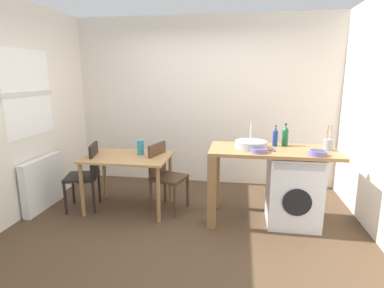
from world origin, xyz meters
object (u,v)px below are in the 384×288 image
object	(u,v)px
dining_table	(128,163)
mixing_bowl	(259,150)
bottle_tall_green	(275,137)
washing_machine	(293,189)
utensil_crock	(328,144)
chair_person_seat	(87,173)
colander	(317,153)
chair_opposite	(164,173)
vase	(141,147)
bottle_squat_brown	(285,136)

from	to	relation	value
dining_table	mixing_bowl	size ratio (longest dim) A/B	5.78
bottle_tall_green	dining_table	bearing A→B (deg)	-177.04
washing_machine	dining_table	bearing A→B (deg)	178.12
washing_machine	utensil_crock	bearing A→B (deg)	8.10
dining_table	washing_machine	size ratio (longest dim) A/B	1.28
chair_person_seat	colander	xyz separation A→B (m)	(2.85, -0.21, 0.44)
washing_machine	bottle_tall_green	xyz separation A→B (m)	(-0.23, 0.17, 0.61)
chair_opposite	mixing_bowl	distance (m)	1.32
chair_opposite	vase	xyz separation A→B (m)	(-0.33, 0.03, 0.33)
washing_machine	bottle_squat_brown	distance (m)	0.66
chair_person_seat	mixing_bowl	xyz separation A→B (m)	(2.22, -0.19, 0.44)
mixing_bowl	vase	size ratio (longest dim) A/B	0.97
chair_opposite	bottle_squat_brown	size ratio (longest dim) A/B	3.23
utensil_crock	bottle_tall_green	bearing A→B (deg)	169.08
chair_opposite	washing_machine	distance (m)	1.65
washing_machine	mixing_bowl	bearing A→B (deg)	-155.83
dining_table	chair_opposite	distance (m)	0.50
washing_machine	colander	size ratio (longest dim) A/B	4.30
washing_machine	vase	xyz separation A→B (m)	(-1.97, 0.17, 0.41)
colander	chair_person_seat	bearing A→B (deg)	175.88
chair_person_seat	bottle_squat_brown	distance (m)	2.63
dining_table	colander	xyz separation A→B (m)	(2.30, -0.29, 0.31)
bottle_tall_green	bottle_squat_brown	distance (m)	0.14
utensil_crock	dining_table	bearing A→B (deg)	179.61
dining_table	vase	size ratio (longest dim) A/B	5.58
chair_opposite	colander	distance (m)	1.91
bottle_tall_green	utensil_crock	xyz separation A→B (m)	(0.60, -0.11, -0.05)
utensil_crock	bottle_squat_brown	bearing A→B (deg)	160.06
washing_machine	colander	world-z (taller)	colander
bottle_squat_brown	mixing_bowl	bearing A→B (deg)	-128.73
bottle_squat_brown	colander	distance (m)	0.54
utensil_crock	chair_opposite	bearing A→B (deg)	177.47
chair_person_seat	bottle_tall_green	distance (m)	2.50
colander	utensil_crock	bearing A→B (deg)	56.30
chair_person_seat	vase	size ratio (longest dim) A/B	4.57
vase	bottle_squat_brown	bearing A→B (deg)	1.65
dining_table	chair_opposite	world-z (taller)	chair_opposite
mixing_bowl	vase	distance (m)	1.57
mixing_bowl	bottle_squat_brown	bearing A→B (deg)	51.27
chair_person_seat	vase	distance (m)	0.79
chair_person_seat	mixing_bowl	world-z (taller)	mixing_bowl
chair_person_seat	washing_machine	bearing A→B (deg)	-104.14
chair_person_seat	colander	bearing A→B (deg)	-108.52
vase	washing_machine	bearing A→B (deg)	-4.92
utensil_crock	mixing_bowl	bearing A→B (deg)	-162.81
chair_person_seat	bottle_tall_green	bearing A→B (deg)	-100.19
dining_table	mixing_bowl	world-z (taller)	mixing_bowl
bottle_squat_brown	vase	bearing A→B (deg)	-178.35
chair_person_seat	washing_machine	xyz separation A→B (m)	(2.66, 0.01, -0.08)
utensil_crock	chair_person_seat	bearing A→B (deg)	-178.78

